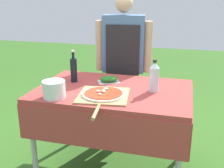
{
  "coord_description": "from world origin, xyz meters",
  "views": [
    {
      "loc": [
        0.56,
        -2.1,
        1.56
      ],
      "look_at": [
        -0.01,
        0.0,
        0.84
      ],
      "focal_mm": 45.0,
      "sensor_mm": 36.0,
      "label": 1
    }
  ],
  "objects_px": {
    "person_cook": "(123,58)",
    "prep_table": "(113,99)",
    "pizza_on_peel": "(103,95)",
    "mixing_tub": "(54,89)",
    "water_bottle": "(154,77)",
    "oil_bottle": "(74,69)",
    "herb_container": "(109,79)"
  },
  "relations": [
    {
      "from": "person_cook",
      "to": "prep_table",
      "type": "bearing_deg",
      "value": 89.0
    },
    {
      "from": "pizza_on_peel",
      "to": "mixing_tub",
      "type": "height_order",
      "value": "mixing_tub"
    },
    {
      "from": "prep_table",
      "to": "water_bottle",
      "type": "distance_m",
      "value": 0.39
    },
    {
      "from": "prep_table",
      "to": "water_bottle",
      "type": "height_order",
      "value": "water_bottle"
    },
    {
      "from": "oil_bottle",
      "to": "mixing_tub",
      "type": "bearing_deg",
      "value": -88.92
    },
    {
      "from": "water_bottle",
      "to": "mixing_tub",
      "type": "height_order",
      "value": "water_bottle"
    },
    {
      "from": "oil_bottle",
      "to": "water_bottle",
      "type": "bearing_deg",
      "value": -5.37
    },
    {
      "from": "person_cook",
      "to": "herb_container",
      "type": "bearing_deg",
      "value": 81.04
    },
    {
      "from": "pizza_on_peel",
      "to": "person_cook",
      "type": "bearing_deg",
      "value": 84.94
    },
    {
      "from": "person_cook",
      "to": "water_bottle",
      "type": "height_order",
      "value": "person_cook"
    },
    {
      "from": "mixing_tub",
      "to": "person_cook",
      "type": "bearing_deg",
      "value": 72.14
    },
    {
      "from": "oil_bottle",
      "to": "water_bottle",
      "type": "relative_size",
      "value": 1.1
    },
    {
      "from": "person_cook",
      "to": "water_bottle",
      "type": "bearing_deg",
      "value": 115.24
    },
    {
      "from": "person_cook",
      "to": "herb_container",
      "type": "distance_m",
      "value": 0.5
    },
    {
      "from": "person_cook",
      "to": "pizza_on_peel",
      "type": "distance_m",
      "value": 0.85
    },
    {
      "from": "oil_bottle",
      "to": "mixing_tub",
      "type": "xyz_separation_m",
      "value": [
        0.01,
        -0.4,
        -0.05
      ]
    },
    {
      "from": "oil_bottle",
      "to": "mixing_tub",
      "type": "distance_m",
      "value": 0.41
    },
    {
      "from": "water_bottle",
      "to": "oil_bottle",
      "type": "bearing_deg",
      "value": 174.63
    },
    {
      "from": "person_cook",
      "to": "herb_container",
      "type": "relative_size",
      "value": 6.98
    },
    {
      "from": "oil_bottle",
      "to": "prep_table",
      "type": "bearing_deg",
      "value": -13.73
    },
    {
      "from": "pizza_on_peel",
      "to": "prep_table",
      "type": "bearing_deg",
      "value": 74.27
    },
    {
      "from": "person_cook",
      "to": "herb_container",
      "type": "xyz_separation_m",
      "value": [
        -0.02,
        -0.49,
        -0.08
      ]
    },
    {
      "from": "prep_table",
      "to": "herb_container",
      "type": "relative_size",
      "value": 5.78
    },
    {
      "from": "person_cook",
      "to": "water_bottle",
      "type": "relative_size",
      "value": 5.97
    },
    {
      "from": "mixing_tub",
      "to": "water_bottle",
      "type": "bearing_deg",
      "value": 25.71
    },
    {
      "from": "water_bottle",
      "to": "mixing_tub",
      "type": "relative_size",
      "value": 1.5
    },
    {
      "from": "pizza_on_peel",
      "to": "herb_container",
      "type": "xyz_separation_m",
      "value": [
        -0.06,
        0.35,
        0.01
      ]
    },
    {
      "from": "water_bottle",
      "to": "mixing_tub",
      "type": "bearing_deg",
      "value": -154.29
    },
    {
      "from": "water_bottle",
      "to": "prep_table",
      "type": "bearing_deg",
      "value": -175.24
    },
    {
      "from": "person_cook",
      "to": "pizza_on_peel",
      "type": "xyz_separation_m",
      "value": [
        0.04,
        -0.85,
        -0.09
      ]
    },
    {
      "from": "prep_table",
      "to": "oil_bottle",
      "type": "bearing_deg",
      "value": 166.27
    },
    {
      "from": "oil_bottle",
      "to": "pizza_on_peel",
      "type": "bearing_deg",
      "value": -39.03
    }
  ]
}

